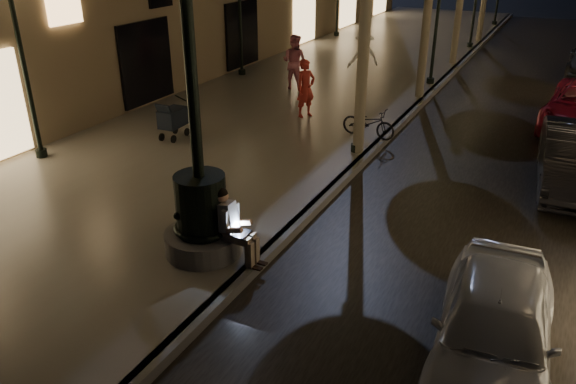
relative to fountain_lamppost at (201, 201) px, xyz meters
The scene contains 15 objects.
ground 13.09m from the fountain_lamppost, 85.60° to the left, with size 120.00×120.00×0.00m, color black.
cobble_lane 13.65m from the fountain_lamppost, 72.90° to the left, with size 6.00×45.00×0.02m, color black.
promenade 13.39m from the fountain_lamppost, 102.99° to the left, with size 8.00×45.00×0.20m, color slate.
curb_strip 13.09m from the fountain_lamppost, 85.60° to the left, with size 0.25×45.00×0.20m, color #59595B.
fountain_lamppost is the anchor object (origin of this frame).
seated_man_laptop 0.68m from the fountain_lamppost, ahead, with size 0.98×0.33×1.35m.
lamp_curb_a 6.37m from the fountain_lamppost, 83.35° to the left, with size 0.36×0.36×4.81m.
lamp_left_a 7.00m from the fountain_lamppost, 162.65° to the left, with size 0.36×0.36×4.81m.
stroller 6.28m from the fountain_lamppost, 132.03° to the left, with size 0.53×1.17×1.19m.
car_front 5.14m from the fountain_lamppost, ahead, with size 1.57×3.90×1.33m, color #A7A9AE.
car_second 8.84m from the fountain_lamppost, 48.39° to the left, with size 1.50×4.31×1.42m, color black.
pedestrian_red 8.35m from the fountain_lamppost, 102.35° to the left, with size 0.65×0.42×1.77m, color red.
pedestrian_pink 11.56m from the fountain_lamppost, 107.99° to the left, with size 0.94×0.73×1.94m, color #CE6D81.
pedestrian_white 12.93m from the fountain_lamppost, 97.13° to the left, with size 1.24×0.71×1.92m, color white.
bicycle 7.26m from the fountain_lamppost, 85.24° to the left, with size 0.55×1.57×0.82m, color black.
Camera 1 is at (4.32, -5.17, 5.54)m, focal length 35.00 mm.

